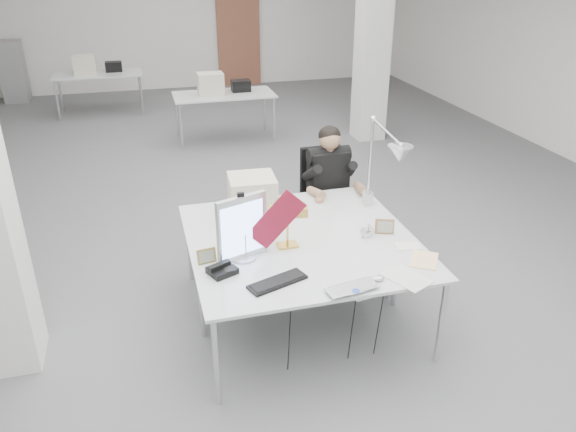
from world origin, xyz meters
name	(u,v)px	position (x,y,z in m)	size (l,w,h in m)	color
room_shell	(248,69)	(0.04, 0.13, 1.69)	(10.04, 14.04, 3.24)	#575759
desk_main	(319,268)	(0.00, -2.50, 0.74)	(1.80, 0.90, 0.03)	silver
desk_second	(287,217)	(0.00, -1.60, 0.74)	(1.80, 0.90, 0.03)	silver
bg_desk_a	(224,95)	(0.20, 3.00, 0.74)	(1.60, 0.80, 0.03)	silver
bg_desk_b	(98,74)	(-1.80, 5.20, 0.74)	(1.60, 0.80, 0.03)	silver
filing_cabinet	(13,71)	(-3.50, 6.65, 0.60)	(0.45, 0.55, 1.20)	gray
office_chair	(326,197)	(0.59, -0.95, 0.58)	(0.57, 0.57, 1.17)	black
seated_person	(329,170)	(0.59, -1.00, 0.90)	(0.52, 0.65, 0.98)	black
monitor	(242,228)	(-0.51, -2.23, 1.01)	(0.41, 0.04, 0.51)	silver
pennant	(276,220)	(-0.26, -2.26, 1.06)	(0.47, 0.01, 0.20)	maroon
keyboard	(277,282)	(-0.35, -2.64, 0.77)	(0.43, 0.14, 0.02)	black
laptop	(356,293)	(0.13, -2.92, 0.77)	(0.37, 0.24, 0.03)	#B6B6BB
mouse	(378,278)	(0.35, -2.80, 0.77)	(0.10, 0.06, 0.04)	silver
bankers_lamp	(288,225)	(-0.14, -2.14, 0.94)	(0.33, 0.13, 0.37)	#B88239
desk_phone	(222,270)	(-0.70, -2.41, 0.78)	(0.19, 0.17, 0.05)	black
picture_frame_left	(207,256)	(-0.79, -2.23, 0.81)	(0.14, 0.01, 0.11)	olive
picture_frame_right	(385,227)	(0.68, -2.14, 0.82)	(0.16, 0.01, 0.12)	#996941
desk_clock	(367,231)	(0.52, -2.16, 0.81)	(0.11, 0.11, 0.03)	silver
paper_stack_a	(407,278)	(0.55, -2.82, 0.76)	(0.23, 0.33, 0.01)	silver
paper_stack_b	(424,260)	(0.79, -2.62, 0.76)	(0.19, 0.27, 0.01)	#FFDA98
paper_stack_c	(408,246)	(0.77, -2.39, 0.76)	(0.19, 0.13, 0.01)	silver
beige_monitor	(252,197)	(-0.29, -1.54, 0.94)	(0.39, 0.37, 0.37)	beige
architect_lamp	(382,168)	(0.78, -1.81, 1.20)	(0.24, 0.69, 0.89)	silver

